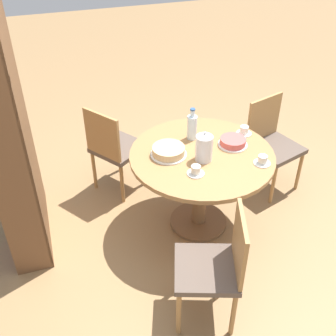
# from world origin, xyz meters

# --- Properties ---
(ground_plane) EXTENTS (14.00, 14.00, 0.00)m
(ground_plane) POSITION_xyz_m (0.00, 0.00, 0.00)
(ground_plane) COLOR #937047
(dining_table) EXTENTS (1.16, 1.16, 0.75)m
(dining_table) POSITION_xyz_m (0.00, 0.00, 0.59)
(dining_table) COLOR brown
(dining_table) RESTS_ON ground_plane
(chair_a) EXTENTS (0.59, 0.59, 0.89)m
(chair_a) POSITION_xyz_m (0.70, 0.58, 0.49)
(chair_a) COLOR #A87A47
(chair_a) RESTS_ON ground_plane
(chair_b) EXTENTS (0.53, 0.53, 0.89)m
(chair_b) POSITION_xyz_m (-0.88, 0.23, 0.49)
(chair_b) COLOR #A87A47
(chair_b) RESTS_ON ground_plane
(chair_c) EXTENTS (0.53, 0.53, 0.89)m
(chair_c) POSITION_xyz_m (0.34, -0.85, 0.49)
(chair_c) COLOR #A87A47
(chair_c) RESTS_ON ground_plane
(bookshelf) EXTENTS (0.95, 0.28, 1.95)m
(bookshelf) POSITION_xyz_m (0.34, 1.40, 0.91)
(bookshelf) COLOR brown
(bookshelf) RESTS_ON ground_plane
(coffee_pot) EXTENTS (0.13, 0.13, 0.25)m
(coffee_pot) POSITION_xyz_m (-0.08, 0.02, 0.86)
(coffee_pot) COLOR silver
(coffee_pot) RESTS_ON dining_table
(water_bottle) EXTENTS (0.08, 0.08, 0.28)m
(water_bottle) POSITION_xyz_m (0.24, 0.00, 0.86)
(water_bottle) COLOR silver
(water_bottle) RESTS_ON dining_table
(cake_main) EXTENTS (0.29, 0.29, 0.07)m
(cake_main) POSITION_xyz_m (0.06, 0.26, 0.78)
(cake_main) COLOR white
(cake_main) RESTS_ON dining_table
(cake_second) EXTENTS (0.24, 0.24, 0.06)m
(cake_second) POSITION_xyz_m (0.04, -0.28, 0.78)
(cake_second) COLOR white
(cake_second) RESTS_ON dining_table
(cup_a) EXTENTS (0.13, 0.13, 0.07)m
(cup_a) POSITION_xyz_m (-0.26, -0.39, 0.78)
(cup_a) COLOR silver
(cup_a) RESTS_ON dining_table
(cup_b) EXTENTS (0.13, 0.13, 0.07)m
(cup_b) POSITION_xyz_m (-0.23, 0.14, 0.78)
(cup_b) COLOR silver
(cup_b) RESTS_ON dining_table
(cup_c) EXTENTS (0.13, 0.13, 0.07)m
(cup_c) POSITION_xyz_m (0.17, -0.45, 0.78)
(cup_c) COLOR silver
(cup_c) RESTS_ON dining_table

